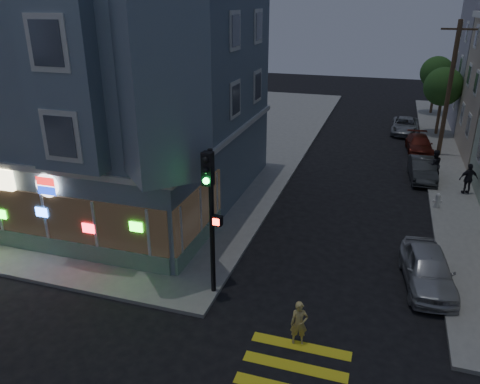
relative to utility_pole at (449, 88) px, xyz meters
The scene contains 15 objects.
ground 27.26m from the utility_pole, 116.57° to the right, with size 120.00×120.00×0.00m, color black.
sidewalk_nw 25.95m from the utility_pole, behind, with size 33.00×42.00×0.15m, color gray.
corner_building 22.24m from the utility_pole, 144.13° to the right, with size 14.60×14.60×11.40m.
utility_pole is the anchor object (origin of this frame).
street_tree_near 6.06m from the utility_pole, 88.09° to the left, with size 3.00×3.00×5.30m.
street_tree_far 14.03m from the utility_pole, 89.18° to the left, with size 3.00×3.00×5.30m.
running_child 23.25m from the utility_pole, 104.22° to the right, with size 0.56×0.37×1.53m, color #D1BA6B.
pedestrian_a 6.56m from the utility_pole, 97.44° to the right, with size 0.90×0.70×1.85m, color black.
pedestrian_b 8.18m from the utility_pole, 82.09° to the right, with size 1.03×0.43×1.76m, color #26242D.
parked_car_a 17.98m from the utility_pole, 95.10° to the right, with size 1.73×4.30×1.47m, color #B8BBC1.
parked_car_b 6.78m from the utility_pole, 103.99° to the right, with size 1.41×4.03×1.33m, color #35383A.
parked_car_c 4.44m from the utility_pole, 153.27° to the left, with size 1.68×4.12×1.20m, color maroon.
parked_car_d 7.53m from the utility_pole, 111.01° to the left, with size 2.10×4.55×1.27m, color #909599.
traffic_signal 22.59m from the utility_pole, 113.99° to the right, with size 0.65×0.62×5.55m.
fire_hydrant 10.67m from the utility_pole, 94.10° to the right, with size 0.46×0.27×0.80m.
Camera 1 is at (8.29, -10.34, 10.30)m, focal length 35.00 mm.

